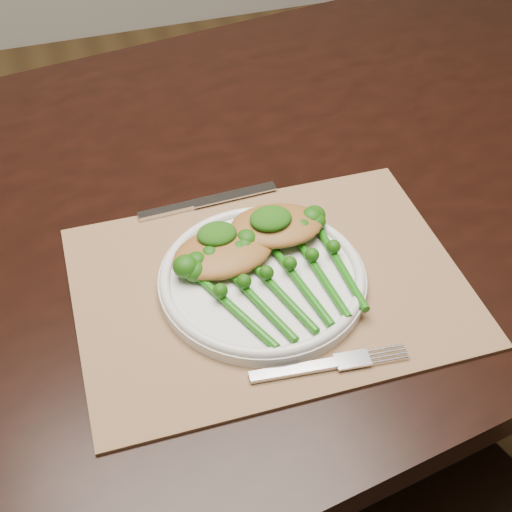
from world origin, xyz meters
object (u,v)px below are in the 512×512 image
object	(u,v)px
broccolini_bundle	(288,286)
chicken_fillet_left	(223,252)
dining_table	(217,367)
placemat	(269,285)
dinner_plate	(262,278)

from	to	relation	value
broccolini_bundle	chicken_fillet_left	bearing A→B (deg)	119.21
chicken_fillet_left	broccolini_bundle	bearing A→B (deg)	-55.52
dining_table	placemat	world-z (taller)	placemat
dining_table	dinner_plate	bearing A→B (deg)	-91.65
dinner_plate	broccolini_bundle	xyz separation A→B (m)	(0.02, -0.03, 0.01)
placemat	dinner_plate	xyz separation A→B (m)	(-0.01, 0.00, 0.01)
dining_table	broccolini_bundle	size ratio (longest dim) A/B	8.15
dinner_plate	chicken_fillet_left	distance (m)	0.06
dining_table	dinner_plate	xyz separation A→B (m)	(0.02, -0.18, 0.39)
placemat	broccolini_bundle	bearing A→B (deg)	-62.04
placemat	dinner_plate	bearing A→B (deg)	172.37
placemat	broccolini_bundle	size ratio (longest dim) A/B	2.16
dinner_plate	chicken_fillet_left	bearing A→B (deg)	130.97
placemat	dinner_plate	size ratio (longest dim) A/B	1.86
dining_table	dinner_plate	distance (m)	0.43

